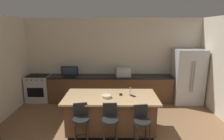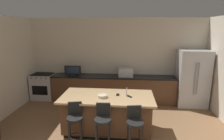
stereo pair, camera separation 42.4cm
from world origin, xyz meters
name	(u,v)px [view 1 (the left image)]	position (x,y,z in m)	size (l,w,h in m)	color
wall_back	(113,59)	(0.00, 4.34, 1.41)	(6.53, 0.12, 2.82)	beige
counter_back	(111,88)	(-0.08, 3.96, 0.45)	(4.19, 0.62, 0.89)	brown
kitchen_island	(111,113)	(-0.05, 2.02, 0.47)	(2.19, 1.07, 0.91)	black
refrigerator	(187,76)	(2.49, 3.88, 0.91)	(0.93, 0.80, 1.81)	#B7BABF
range_oven	(39,88)	(-2.57, 3.95, 0.45)	(0.77, 0.63, 0.91)	#B7BABF
microwave	(124,72)	(0.36, 3.96, 1.03)	(0.48, 0.36, 0.28)	#B7BABF
tv_monitor	(70,72)	(-1.46, 3.90, 1.05)	(0.56, 0.16, 0.34)	black
sink_faucet_back	(115,72)	(0.08, 4.06, 1.01)	(0.02, 0.02, 0.24)	#B2B2B7
sink_faucet_island	(130,92)	(0.41, 2.02, 1.02)	(0.02, 0.02, 0.22)	#B2B2B7
bar_stool_left	(81,122)	(-0.66, 1.37, 0.57)	(0.35, 0.36, 0.96)	black
bar_stool_center	(110,124)	(-0.05, 1.27, 0.60)	(0.34, 0.35, 1.00)	black
bar_stool_right	(142,125)	(0.59, 1.28, 0.57)	(0.34, 0.36, 0.96)	black
fruit_bowl	(106,96)	(-0.15, 1.91, 0.94)	(0.22, 0.22, 0.06)	beige
cell_phone	(121,94)	(0.20, 2.11, 0.92)	(0.07, 0.15, 0.01)	black
tv_remote	(132,96)	(0.47, 2.02, 0.92)	(0.04, 0.17, 0.02)	black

